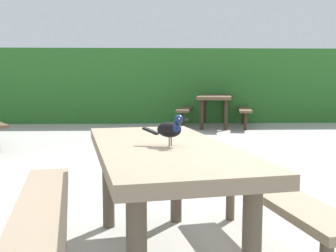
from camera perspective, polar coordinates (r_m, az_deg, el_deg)
name	(u,v)px	position (r m, az deg, el deg)	size (l,w,h in m)	color
ground_plane	(166,252)	(2.83, -0.27, -16.96)	(60.00, 60.00, 0.00)	#A3A099
hedge_wall	(154,85)	(11.61, -1.93, 5.63)	(28.00, 2.30, 1.90)	#2D6B28
picnic_table_foreground	(162,174)	(2.50, -0.81, -6.70)	(1.97, 1.99, 0.74)	#84725B
bird_grackle	(171,129)	(2.38, 0.38, -0.35)	(0.27, 0.16, 0.18)	black
picnic_table_mid_left	(215,103)	(9.88, 6.48, 3.15)	(1.96, 1.99, 0.74)	brown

